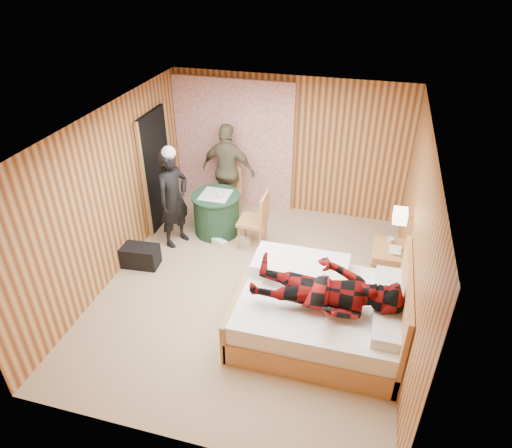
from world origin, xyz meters
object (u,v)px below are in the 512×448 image
(bed, at_px, (323,312))
(man_at_table, at_px, (228,171))
(wall_lamp, at_px, (400,216))
(chair_near, at_px, (258,217))
(woman_standing, at_px, (173,199))
(round_table, at_px, (217,213))
(chair_far, at_px, (229,188))
(duffel_bag, at_px, (139,256))
(man_on_bed, at_px, (327,282))
(nightstand, at_px, (386,265))

(bed, distance_m, man_at_table, 3.41)
(wall_lamp, xyz_separation_m, chair_near, (-2.11, 0.65, -0.73))
(bed, bearing_deg, woman_standing, 151.47)
(bed, distance_m, chair_near, 2.14)
(chair_near, bearing_deg, man_at_table, -138.94)
(bed, distance_m, round_table, 2.86)
(man_at_table, bearing_deg, chair_far, 112.17)
(wall_lamp, bearing_deg, man_at_table, 151.27)
(bed, relative_size, duffel_bag, 3.49)
(bed, relative_size, chair_far, 2.28)
(man_on_bed, bearing_deg, nightstand, 64.01)
(wall_lamp, height_order, man_at_table, man_at_table)
(nightstand, bearing_deg, man_at_table, 154.78)
(man_on_bed, bearing_deg, chair_far, 127.14)
(chair_far, bearing_deg, duffel_bag, -107.31)
(chair_near, relative_size, man_at_table, 0.57)
(chair_far, height_order, chair_near, chair_near)
(bed, bearing_deg, duffel_bag, 167.00)
(bed, distance_m, chair_far, 3.34)
(nightstand, bearing_deg, round_table, 167.15)
(wall_lamp, distance_m, nightstand, 1.02)
(chair_near, height_order, duffel_bag, chair_near)
(chair_near, bearing_deg, man_on_bed, 36.17)
(nightstand, distance_m, round_table, 2.95)
(round_table, distance_m, man_at_table, 0.85)
(man_at_table, bearing_deg, chair_near, 135.85)
(wall_lamp, relative_size, round_table, 0.31)
(round_table, xyz_separation_m, chair_far, (0.01, 0.66, 0.17))
(nightstand, distance_m, chair_far, 3.16)
(round_table, bearing_deg, bed, -42.30)
(bed, relative_size, round_table, 2.54)
(nightstand, height_order, man_on_bed, man_on_bed)
(wall_lamp, xyz_separation_m, bed, (-0.80, -1.02, -0.97))
(wall_lamp, bearing_deg, man_on_bed, -121.70)
(chair_near, height_order, man_at_table, man_at_table)
(chair_far, height_order, man_on_bed, man_on_bed)
(duffel_bag, bearing_deg, chair_far, 60.73)
(bed, xyz_separation_m, round_table, (-2.11, 1.92, 0.04))
(duffel_bag, xyz_separation_m, man_on_bed, (3.00, -0.92, 0.83))
(wall_lamp, distance_m, bed, 1.62)
(wall_lamp, distance_m, chair_far, 3.39)
(nightstand, xyz_separation_m, man_at_table, (-2.87, 1.35, 0.55))
(wall_lamp, bearing_deg, nightstand, 100.00)
(round_table, distance_m, chair_far, 0.68)
(wall_lamp, relative_size, chair_near, 0.26)
(woman_standing, height_order, man_at_table, man_at_table)
(wall_lamp, bearing_deg, chair_far, 151.72)
(round_table, xyz_separation_m, man_on_bed, (2.14, -2.15, 0.63))
(bed, bearing_deg, wall_lamp, 51.85)
(bed, xyz_separation_m, chair_near, (-1.31, 1.67, 0.24))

